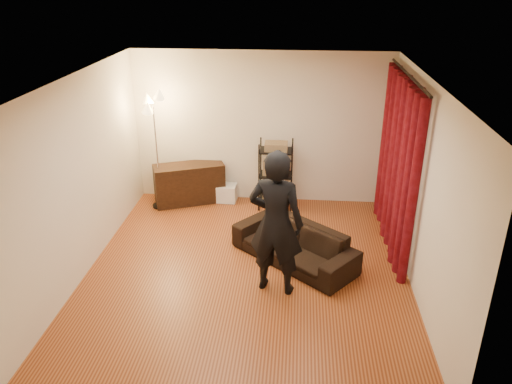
# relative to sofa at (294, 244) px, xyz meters

# --- Properties ---
(floor) EXTENTS (5.00, 5.00, 0.00)m
(floor) POSITION_rel_sofa_xyz_m (-0.65, -0.35, -0.27)
(floor) COLOR #9A5126
(floor) RESTS_ON ground
(ceiling) EXTENTS (5.00, 5.00, 0.00)m
(ceiling) POSITION_rel_sofa_xyz_m (-0.65, -0.35, 2.43)
(ceiling) COLOR white
(ceiling) RESTS_ON ground
(wall_back) EXTENTS (5.00, 0.00, 5.00)m
(wall_back) POSITION_rel_sofa_xyz_m (-0.65, 2.15, 1.08)
(wall_back) COLOR beige
(wall_back) RESTS_ON ground
(wall_front) EXTENTS (5.00, 0.00, 5.00)m
(wall_front) POSITION_rel_sofa_xyz_m (-0.65, -2.85, 1.08)
(wall_front) COLOR beige
(wall_front) RESTS_ON ground
(wall_left) EXTENTS (0.00, 5.00, 5.00)m
(wall_left) POSITION_rel_sofa_xyz_m (-2.90, -0.35, 1.08)
(wall_left) COLOR beige
(wall_left) RESTS_ON ground
(wall_right) EXTENTS (0.00, 5.00, 5.00)m
(wall_right) POSITION_rel_sofa_xyz_m (1.60, -0.35, 1.08)
(wall_right) COLOR beige
(wall_right) RESTS_ON ground
(curtain_rod) EXTENTS (0.04, 2.65, 0.04)m
(curtain_rod) POSITION_rel_sofa_xyz_m (1.50, 0.78, 2.31)
(curtain_rod) COLOR black
(curtain_rod) RESTS_ON wall_right
(curtain) EXTENTS (0.22, 2.65, 2.55)m
(curtain) POSITION_rel_sofa_xyz_m (1.48, 0.78, 1.00)
(curtain) COLOR maroon
(curtain) RESTS_ON ground
(sofa) EXTENTS (1.91, 1.77, 0.55)m
(sofa) POSITION_rel_sofa_xyz_m (0.00, 0.00, 0.00)
(sofa) COLOR black
(sofa) RESTS_ON ground
(person) EXTENTS (0.80, 0.61, 1.96)m
(person) POSITION_rel_sofa_xyz_m (-0.24, -0.72, 0.70)
(person) COLOR black
(person) RESTS_ON ground
(media_cabinet) EXTENTS (1.33, 0.89, 0.72)m
(media_cabinet) POSITION_rel_sofa_xyz_m (-1.94, 1.88, 0.09)
(media_cabinet) COLOR black
(media_cabinet) RESTS_ON ground
(storage_boxes) EXTENTS (0.40, 0.32, 0.32)m
(storage_boxes) POSITION_rel_sofa_xyz_m (-1.29, 1.96, -0.11)
(storage_boxes) COLOR silver
(storage_boxes) RESTS_ON ground
(wire_shelf) EXTENTS (0.64, 0.52, 1.23)m
(wire_shelf) POSITION_rel_sofa_xyz_m (-0.37, 1.81, 0.34)
(wire_shelf) COLOR black
(wire_shelf) RESTS_ON ground
(floor_lamp) EXTENTS (0.42, 0.42, 2.05)m
(floor_lamp) POSITION_rel_sofa_xyz_m (-2.42, 1.64, 0.75)
(floor_lamp) COLOR silver
(floor_lamp) RESTS_ON ground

